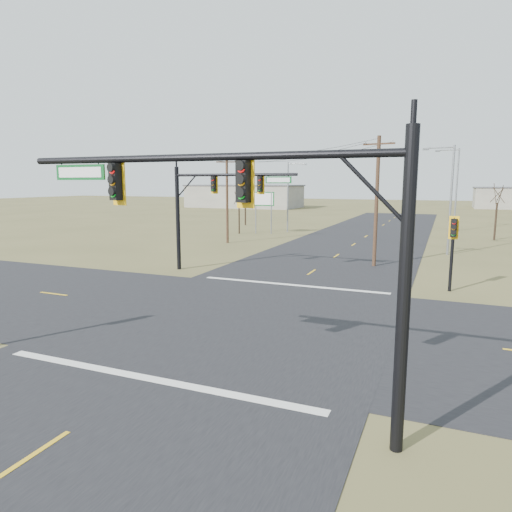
{
  "coord_description": "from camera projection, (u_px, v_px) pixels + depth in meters",
  "views": [
    {
      "loc": [
        8.65,
        -19.18,
        6.37
      ],
      "look_at": [
        0.25,
        1.0,
        2.85
      ],
      "focal_mm": 32.0,
      "sensor_mm": 36.0,
      "label": 1
    }
  ],
  "objects": [
    {
      "name": "ground",
      "position": [
        243.0,
        318.0,
        21.77
      ],
      "size": [
        320.0,
        320.0,
        0.0
      ],
      "primitive_type": "plane",
      "color": "brown",
      "rests_on": "ground"
    },
    {
      "name": "road_ew",
      "position": [
        243.0,
        317.0,
        21.77
      ],
      "size": [
        160.0,
        14.0,
        0.02
      ],
      "primitive_type": "cube",
      "color": "black",
      "rests_on": "ground"
    },
    {
      "name": "road_ns",
      "position": [
        243.0,
        317.0,
        21.77
      ],
      "size": [
        14.0,
        160.0,
        0.02
      ],
      "primitive_type": "cube",
      "color": "black",
      "rests_on": "ground"
    },
    {
      "name": "stop_bar_near",
      "position": [
        149.0,
        378.0,
        14.93
      ],
      "size": [
        12.0,
        0.4,
        0.01
      ],
      "primitive_type": "cube",
      "color": "silver",
      "rests_on": "road_ns"
    },
    {
      "name": "stop_bar_far",
      "position": [
        292.0,
        285.0,
        28.61
      ],
      "size": [
        12.0,
        0.4,
        0.01
      ],
      "primitive_type": "cube",
      "color": "silver",
      "rests_on": "road_ns"
    },
    {
      "name": "mast_arm_near",
      "position": [
        259.0,
        216.0,
        11.49
      ],
      "size": [
        11.04,
        0.52,
        7.62
      ],
      "rotation": [
        0.0,
        0.0,
        -0.24
      ],
      "color": "black",
      "rests_on": "ground"
    },
    {
      "name": "mast_arm_far",
      "position": [
        212.0,
        197.0,
        32.01
      ],
      "size": [
        9.26,
        0.44,
        7.5
      ],
      "rotation": [
        0.0,
        0.0,
        -0.08
      ],
      "color": "black",
      "rests_on": "ground"
    },
    {
      "name": "pedestal_signal_ne",
      "position": [
        453.0,
        237.0,
        26.43
      ],
      "size": [
        0.62,
        0.53,
        4.49
      ],
      "rotation": [
        0.0,
        0.0,
        -0.16
      ],
      "color": "black",
      "rests_on": "ground"
    },
    {
      "name": "utility_pole_near",
      "position": [
        377.0,
        200.0,
        34.35
      ],
      "size": [
        2.38,
        0.53,
        9.81
      ],
      "rotation": [
        0.0,
        0.0,
        -0.17
      ],
      "color": "#4A301F",
      "rests_on": "ground"
    },
    {
      "name": "utility_pole_far",
      "position": [
        227.0,
        198.0,
        48.08
      ],
      "size": [
        2.13,
        0.89,
        9.1
      ],
      "rotation": [
        0.0,
        0.0,
        0.36
      ],
      "color": "#4A301F",
      "rests_on": "ground"
    },
    {
      "name": "highway_sign",
      "position": [
        263.0,
        204.0,
        56.88
      ],
      "size": [
        2.79,
        0.17,
        5.24
      ],
      "rotation": [
        0.0,
        0.0,
        0.03
      ],
      "color": "gray",
      "rests_on": "ground"
    },
    {
      "name": "streetlight_a",
      "position": [
        449.0,
        194.0,
        39.88
      ],
      "size": [
        2.67,
        0.33,
        9.58
      ],
      "rotation": [
        0.0,
        0.0,
        0.18
      ],
      "color": "gray",
      "rests_on": "ground"
    },
    {
      "name": "streetlight_b",
      "position": [
        455.0,
        185.0,
        59.77
      ],
      "size": [
        3.02,
        0.43,
        10.78
      ],
      "rotation": [
        0.0,
        0.0,
        0.3
      ],
      "color": "gray",
      "rests_on": "ground"
    },
    {
      "name": "streetlight_c",
      "position": [
        289.0,
        193.0,
        58.48
      ],
      "size": [
        2.5,
        0.34,
        8.95
      ],
      "rotation": [
        0.0,
        0.0,
        -0.25
      ],
      "color": "gray",
      "rests_on": "ground"
    },
    {
      "name": "bare_tree_a",
      "position": [
        239.0,
        196.0,
        56.97
      ],
      "size": [
        3.17,
        3.17,
        5.9
      ],
      "rotation": [
        0.0,
        0.0,
        -0.41
      ],
      "color": "black",
      "rests_on": "ground"
    },
    {
      "name": "bare_tree_b",
      "position": [
        245.0,
        185.0,
        68.16
      ],
      "size": [
        3.33,
        3.33,
        7.49
      ],
      "rotation": [
        0.0,
        0.0,
        0.15
      ],
      "color": "black",
      "rests_on": "ground"
    },
    {
      "name": "bare_tree_c",
      "position": [
        498.0,
        193.0,
        50.38
      ],
      "size": [
        3.31,
        3.31,
        6.64
      ],
      "rotation": [
        0.0,
        0.0,
        0.2
      ],
      "color": "black",
      "rests_on": "ground"
    },
    {
      "name": "warehouse_left",
      "position": [
        245.0,
        197.0,
        118.54
      ],
      "size": [
        28.0,
        14.0,
        5.5
      ],
      "primitive_type": "cube",
      "color": "#9A9689",
      "rests_on": "ground"
    }
  ]
}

